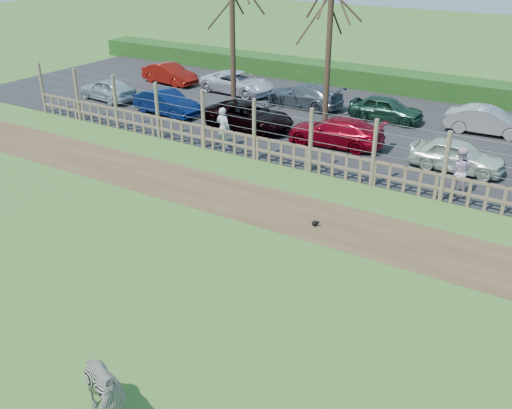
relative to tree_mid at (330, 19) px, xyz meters
The scene contains 20 objects.
ground 14.49m from the tree_mid, 81.57° to the right, with size 120.00×120.00×0.00m, color olive.
dirt_strip 10.42m from the tree_mid, 77.47° to the right, with size 34.00×2.80×0.01m, color brown.
asphalt 5.34m from the tree_mid, 26.57° to the left, with size 44.00×13.00×0.04m, color #232326.
hedge 9.31m from the tree_mid, 75.96° to the left, with size 46.00×2.00×1.10m, color #1E4716.
fence 7.12m from the tree_mid, 70.02° to the right, with size 30.16×0.16×2.50m.
tree_mid is the anchor object (origin of this frame).
zebra 19.52m from the tree_mid, 76.98° to the right, with size 0.76×1.66×1.40m, color gray.
visitor_a 6.82m from the tree_mid, 114.72° to the right, with size 0.63×0.41×1.72m, color silver.
visitor_b 9.57m from the tree_mid, 32.90° to the right, with size 0.84×0.65×1.72m, color silver.
crow 11.35m from the tree_mid, 66.02° to the right, with size 0.25×0.19×0.21m.
car_0 12.80m from the tree_mid, 169.43° to the right, with size 1.42×3.52×1.20m, color #ADBEC1.
car_1 8.96m from the tree_mid, 160.92° to the right, with size 1.27×3.64×1.20m, color #091A4E.
car_2 5.56m from the tree_mid, 139.87° to the right, with size 1.99×4.32×1.20m, color black.
car_3 5.08m from the tree_mid, 55.19° to the right, with size 1.68×4.13×1.20m, color maroon.
car_4 8.33m from the tree_mid, 20.34° to the right, with size 1.42×3.52×1.20m, color silver.
car_7 12.40m from the tree_mid, 168.08° to the left, with size 1.27×3.64×1.20m, color maroon.
car_8 8.40m from the tree_mid, 157.98° to the left, with size 1.99×4.32×1.20m, color silver.
car_9 5.29m from the tree_mid, 135.16° to the left, with size 1.68×4.13×1.20m, color slate.
car_10 5.23m from the tree_mid, 43.97° to the left, with size 1.42×3.52×1.20m, color #1E4130.
car_11 8.43m from the tree_mid, 21.78° to the left, with size 1.27×3.64×1.20m, color #BAB4B7.
Camera 1 is at (8.94, -10.29, 8.35)m, focal length 40.00 mm.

